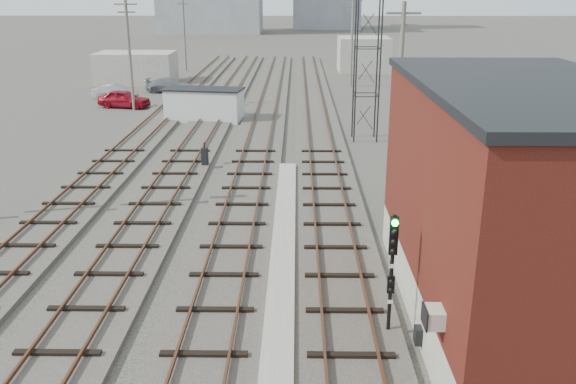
{
  "coord_description": "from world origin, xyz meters",
  "views": [
    {
      "loc": [
        1.0,
        -4.81,
        9.69
      ],
      "look_at": [
        0.67,
        17.39,
        2.2
      ],
      "focal_mm": 38.0,
      "sensor_mm": 36.0,
      "label": 1
    }
  ],
  "objects_px": {
    "switch_stand": "(205,157)",
    "car_grey": "(170,85)",
    "car_silver": "(115,92)",
    "car_red": "(124,99)",
    "signal_mast": "(392,268)",
    "site_trailer": "(204,104)"
  },
  "relations": [
    {
      "from": "switch_stand",
      "to": "car_grey",
      "type": "bearing_deg",
      "value": 117.53
    },
    {
      "from": "signal_mast",
      "to": "car_silver",
      "type": "bearing_deg",
      "value": 116.01
    },
    {
      "from": "car_silver",
      "to": "switch_stand",
      "type": "bearing_deg",
      "value": -145.23
    },
    {
      "from": "switch_stand",
      "to": "car_red",
      "type": "height_order",
      "value": "car_red"
    },
    {
      "from": "car_grey",
      "to": "car_silver",
      "type": "bearing_deg",
      "value": 133.73
    },
    {
      "from": "switch_stand",
      "to": "car_red",
      "type": "relative_size",
      "value": 0.32
    },
    {
      "from": "switch_stand",
      "to": "site_trailer",
      "type": "bearing_deg",
      "value": 110.43
    },
    {
      "from": "site_trailer",
      "to": "car_silver",
      "type": "xyz_separation_m",
      "value": [
        -9.46,
        9.18,
        -0.59
      ]
    },
    {
      "from": "signal_mast",
      "to": "car_silver",
      "type": "xyz_separation_m",
      "value": [
        -19.18,
        39.31,
        -1.51
      ]
    },
    {
      "from": "car_grey",
      "to": "car_red",
      "type": "bearing_deg",
      "value": 164.43
    },
    {
      "from": "switch_stand",
      "to": "car_red",
      "type": "distance_m",
      "value": 20.33
    },
    {
      "from": "car_red",
      "to": "switch_stand",
      "type": "bearing_deg",
      "value": -139.74
    },
    {
      "from": "car_silver",
      "to": "car_grey",
      "type": "height_order",
      "value": "car_grey"
    },
    {
      "from": "car_silver",
      "to": "car_grey",
      "type": "xyz_separation_m",
      "value": [
        4.18,
        3.96,
        0.02
      ]
    },
    {
      "from": "car_grey",
      "to": "signal_mast",
      "type": "bearing_deg",
      "value": -160.58
    },
    {
      "from": "switch_stand",
      "to": "site_trailer",
      "type": "distance_m",
      "value": 13.0
    },
    {
      "from": "car_red",
      "to": "car_silver",
      "type": "relative_size",
      "value": 1.11
    },
    {
      "from": "switch_stand",
      "to": "site_trailer",
      "type": "relative_size",
      "value": 0.22
    },
    {
      "from": "site_trailer",
      "to": "car_silver",
      "type": "relative_size",
      "value": 1.56
    },
    {
      "from": "signal_mast",
      "to": "car_grey",
      "type": "distance_m",
      "value": 45.82
    },
    {
      "from": "switch_stand",
      "to": "car_grey",
      "type": "height_order",
      "value": "switch_stand"
    },
    {
      "from": "switch_stand",
      "to": "signal_mast",
      "type": "bearing_deg",
      "value": -53.41
    }
  ]
}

